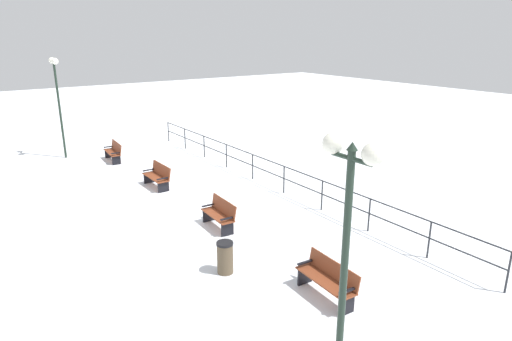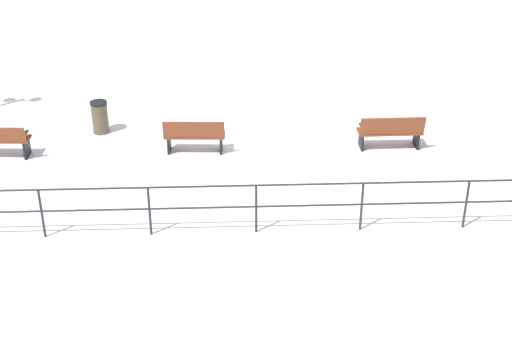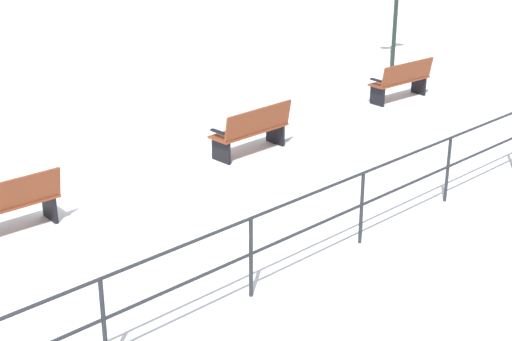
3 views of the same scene
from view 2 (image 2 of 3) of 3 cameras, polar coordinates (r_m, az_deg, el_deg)
ground_plane at (r=18.00m, az=2.82°, el=1.76°), size 80.00×80.00×0.00m
bench_second at (r=18.05m, az=10.40°, el=3.00°), size 0.58×1.57×0.91m
bench_third at (r=17.60m, az=-4.81°, el=2.74°), size 0.58×1.48×0.90m
waterfront_railing at (r=14.36m, az=4.17°, el=-2.22°), size 0.05×18.79×1.08m
trash_bin at (r=19.05m, az=-12.04°, el=4.09°), size 0.43×0.43×0.84m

